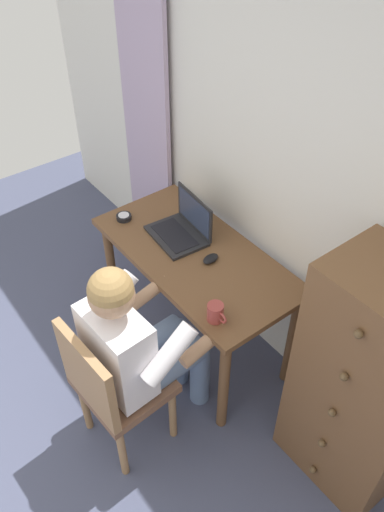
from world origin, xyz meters
TOP-DOWN VIEW (x-y plane):
  - wall_back at (0.00, 2.20)m, footprint 4.80×0.05m
  - curtain_panel at (-1.20, 2.13)m, footprint 0.50×0.03m
  - desk at (-0.29, 1.82)m, footprint 1.23×0.61m
  - dresser at (0.80, 1.94)m, footprint 0.56×0.44m
  - chair at (0.01, 1.09)m, footprint 0.44×0.43m
  - person_seated at (-0.00, 1.27)m, footprint 0.55×0.60m
  - laptop at (-0.46, 1.86)m, footprint 0.36×0.28m
  - computer_mouse at (-0.19, 1.85)m, footprint 0.07×0.11m
  - desk_clock at (-0.79, 1.67)m, footprint 0.09×0.09m
  - coffee_mug at (0.15, 1.60)m, footprint 0.12×0.08m

SIDE VIEW (x-z plane):
  - chair at x=0.01m, z-range 0.05..0.92m
  - desk at x=-0.29m, z-range 0.26..1.00m
  - dresser at x=0.80m, z-range 0.00..1.29m
  - person_seated at x=0.00m, z-range 0.07..1.27m
  - desk_clock at x=-0.79m, z-range 0.74..0.77m
  - computer_mouse at x=-0.19m, z-range 0.74..0.77m
  - coffee_mug at x=0.15m, z-range 0.74..0.83m
  - laptop at x=-0.46m, z-range 0.67..0.91m
  - curtain_panel at x=-1.20m, z-range 0.00..2.30m
  - wall_back at x=0.00m, z-range 0.00..2.50m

